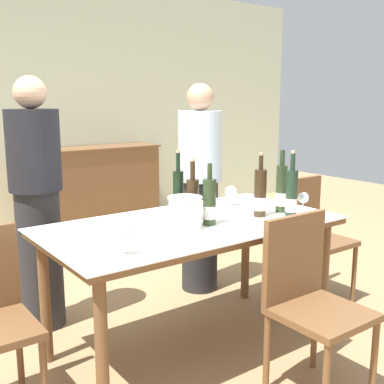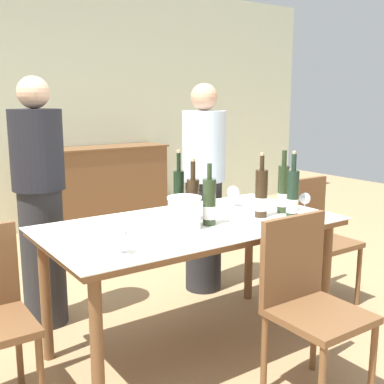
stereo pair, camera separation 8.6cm
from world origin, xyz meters
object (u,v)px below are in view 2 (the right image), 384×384
at_px(chair_right_end, 314,231).
at_px(wine_bottle_5, 193,200).
at_px(wine_bottle_2, 283,190).
at_px(chair_near_front, 307,295).
at_px(wine_bottle_1, 180,195).
at_px(person_guest_left, 204,190).
at_px(dining_table, 192,235).
at_px(ice_bucket, 184,212).
at_px(person_host, 40,205).
at_px(wine_bottle_3, 209,203).
at_px(wine_bottle_4, 293,196).
at_px(wine_glass_2, 305,200).
at_px(wine_bottle_0, 261,195).
at_px(wine_glass_1, 120,233).
at_px(sideboard_cabinet, 100,187).
at_px(wine_glass_0, 233,193).

bearing_deg(chair_right_end, wine_bottle_5, -178.22).
distance_m(wine_bottle_2, chair_near_front, 0.79).
xyz_separation_m(wine_bottle_1, wine_bottle_2, (0.60, -0.25, 0.01)).
relative_size(wine_bottle_2, person_guest_left, 0.25).
distance_m(dining_table, chair_right_end, 1.17).
xyz_separation_m(ice_bucket, person_host, (-0.52, 0.90, -0.06)).
xyz_separation_m(wine_bottle_3, person_guest_left, (0.54, 0.80, -0.11)).
bearing_deg(wine_bottle_4, wine_glass_2, 1.04).
xyz_separation_m(chair_right_end, chair_near_front, (-0.92, -0.77, -0.01)).
height_order(chair_right_end, person_host, person_host).
distance_m(wine_bottle_0, wine_bottle_1, 0.49).
height_order(dining_table, wine_bottle_5, wine_bottle_5).
distance_m(ice_bucket, wine_bottle_3, 0.16).
height_order(wine_bottle_5, person_host, person_host).
relative_size(wine_glass_1, chair_right_end, 0.16).
height_order(sideboard_cabinet, chair_near_front, sideboard_cabinet).
relative_size(sideboard_cabinet, wine_bottle_1, 3.93).
xyz_separation_m(wine_bottle_0, wine_bottle_4, (0.12, -0.14, 0.00)).
bearing_deg(chair_right_end, wine_bottle_3, -170.75).
bearing_deg(wine_glass_0, person_host, 150.19).
bearing_deg(person_guest_left, sideboard_cabinet, 87.36).
height_order(sideboard_cabinet, wine_bottle_3, wine_bottle_3).
relative_size(wine_glass_2, person_guest_left, 0.09).
distance_m(wine_glass_1, person_host, 1.11).
bearing_deg(dining_table, chair_right_end, 4.16).
xyz_separation_m(wine_glass_0, person_host, (-1.09, 0.62, -0.06)).
bearing_deg(wine_bottle_1, wine_bottle_0, -32.21).
bearing_deg(chair_right_end, ice_bucket, -172.72).
xyz_separation_m(ice_bucket, person_guest_left, (0.70, 0.79, -0.08)).
bearing_deg(person_guest_left, person_host, 174.75).
xyz_separation_m(wine_bottle_4, wine_glass_1, (-1.14, -0.02, -0.04)).
distance_m(wine_bottle_0, wine_bottle_5, 0.42).
xyz_separation_m(wine_glass_0, chair_near_front, (-0.24, -0.88, -0.35)).
distance_m(wine_bottle_1, wine_bottle_4, 0.67).
distance_m(wine_glass_1, wine_glass_2, 1.25).
relative_size(wine_bottle_0, chair_right_end, 0.43).
distance_m(wine_glass_0, chair_right_end, 0.77).
bearing_deg(chair_right_end, wine_glass_1, -168.05).
bearing_deg(dining_table, wine_bottle_0, -16.36).
relative_size(wine_bottle_2, wine_bottle_5, 1.08).
distance_m(wine_bottle_2, wine_glass_2, 0.16).
bearing_deg(wine_glass_2, wine_bottle_1, 148.06).
distance_m(wine_bottle_3, person_host, 1.14).
relative_size(wine_bottle_2, wine_glass_2, 2.70).
distance_m(dining_table, wine_bottle_5, 0.21).
bearing_deg(dining_table, wine_glass_2, -22.08).
distance_m(ice_bucket, wine_bottle_1, 0.24).
xyz_separation_m(wine_bottle_0, wine_bottle_2, (0.19, 0.01, 0.01)).
distance_m(ice_bucket, person_guest_left, 1.05).
bearing_deg(wine_bottle_3, chair_right_end, 9.25).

